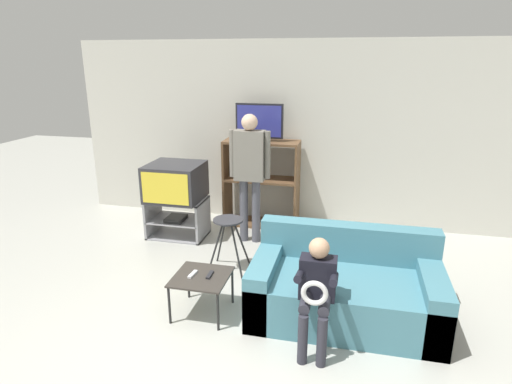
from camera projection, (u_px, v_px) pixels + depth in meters
The scene contains 13 objects.
ground_plane at pixel (219, 375), 3.30m from camera, with size 18.00×18.00×0.00m, color #B7B7AD.
wall_back at pixel (290, 134), 6.13m from camera, with size 6.40×0.06×2.60m.
tv_stand at pixel (178, 218), 5.83m from camera, with size 0.77×0.52×0.53m.
television_main at pixel (175, 182), 5.68m from camera, with size 0.70×0.67×0.48m.
media_shelf at pixel (261, 183), 6.14m from camera, with size 1.06×0.43×1.24m.
television_flat at pixel (259, 123), 5.87m from camera, with size 0.66×0.20×0.52m.
folding_stool at pixel (228, 229), 4.80m from camera, with size 0.43×0.38×0.63m.
snack_table at pixel (202, 280), 4.01m from camera, with size 0.51×0.51×0.39m.
remote_control_black at pixel (210, 275), 4.00m from camera, with size 0.04×0.14×0.02m, color #232328.
remote_control_white at pixel (193, 274), 4.01m from camera, with size 0.04×0.14×0.02m, color silver.
couch at pixel (345, 289), 4.01m from camera, with size 1.72×0.96×0.79m.
person_standing_adult at pixel (250, 166), 5.44m from camera, with size 0.53×0.20×1.69m.
person_seated_child at pixel (317, 287), 3.46m from camera, with size 0.33×0.43×0.96m.
Camera 1 is at (0.90, -2.60, 2.34)m, focal length 30.00 mm.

